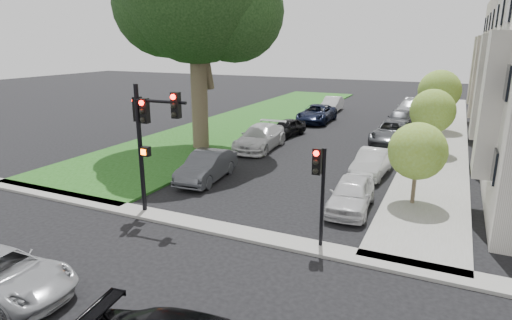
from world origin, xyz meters
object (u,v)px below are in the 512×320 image
at_px(small_tree_b, 433,111).
at_px(car_parked_4, 410,108).
at_px(car_parked_3, 399,118).
at_px(small_tree_a, 417,151).
at_px(car_parked_1, 372,163).
at_px(car_parked_7, 287,128).
at_px(small_tree_c, 439,91).
at_px(car_parked_8, 317,114).
at_px(car_parked_9, 332,104).
at_px(traffic_signal_secondary, 320,179).
at_px(traffic_signal_main, 148,127).
at_px(car_parked_6, 260,137).
at_px(car_parked_5, 207,166).
at_px(car_parked_0, 351,194).
at_px(car_parked_2, 394,132).

xyz_separation_m(small_tree_b, car_parked_4, (-2.54, 13.91, -1.91)).
bearing_deg(car_parked_3, small_tree_a, -81.54).
relative_size(small_tree_b, car_parked_1, 0.99).
distance_m(small_tree_a, car_parked_7, 14.80).
distance_m(small_tree_c, car_parked_7, 12.30).
distance_m(car_parked_1, car_parked_8, 15.42).
relative_size(car_parked_1, car_parked_9, 0.93).
distance_m(small_tree_b, traffic_signal_secondary, 15.46).
distance_m(traffic_signal_main, car_parked_6, 12.25).
height_order(car_parked_5, car_parked_6, car_parked_6).
bearing_deg(car_parked_1, small_tree_a, -53.14).
bearing_deg(traffic_signal_main, traffic_signal_secondary, -0.34).
distance_m(car_parked_0, car_parked_8, 20.25).
height_order(small_tree_b, car_parked_4, small_tree_b).
relative_size(small_tree_c, car_parked_1, 1.16).
bearing_deg(car_parked_3, traffic_signal_main, -106.68).
xyz_separation_m(car_parked_0, car_parked_7, (-7.67, 12.40, -0.04)).
bearing_deg(car_parked_8, car_parked_4, 40.49).
bearing_deg(car_parked_9, car_parked_7, -92.52).
bearing_deg(traffic_signal_secondary, small_tree_b, 80.44).
bearing_deg(small_tree_c, car_parked_2, -112.79).
xyz_separation_m(small_tree_b, car_parked_7, (-9.98, 1.09, -2.06)).
bearing_deg(car_parked_3, small_tree_c, -6.81).
height_order(small_tree_c, car_parked_8, small_tree_c).
bearing_deg(car_parked_6, traffic_signal_main, -90.19).
bearing_deg(car_parked_6, car_parked_2, 31.74).
relative_size(traffic_signal_main, car_parked_1, 1.28).
distance_m(small_tree_a, car_parked_4, 23.80).
relative_size(car_parked_0, car_parked_2, 0.73).
height_order(small_tree_c, car_parked_7, small_tree_c).
relative_size(car_parked_2, car_parked_8, 1.02).
bearing_deg(traffic_signal_main, car_parked_1, 51.90).
bearing_deg(small_tree_b, car_parked_0, -101.55).
distance_m(car_parked_4, car_parked_7, 14.83).
relative_size(small_tree_b, car_parked_5, 0.91).
bearing_deg(small_tree_b, small_tree_a, -90.00).
relative_size(small_tree_c, car_parked_7, 1.25).
xyz_separation_m(car_parked_0, car_parked_5, (-7.58, 0.84, 0.05)).
height_order(small_tree_c, car_parked_0, small_tree_c).
relative_size(car_parked_4, car_parked_8, 1.01).
distance_m(car_parked_8, car_parked_9, 6.53).
bearing_deg(small_tree_c, car_parked_8, -178.47).
bearing_deg(traffic_signal_main, car_parked_3, 73.76).
height_order(car_parked_8, car_parked_9, car_parked_8).
distance_m(small_tree_b, car_parked_1, 6.83).
distance_m(small_tree_a, car_parked_0, 3.31).
distance_m(small_tree_b, car_parked_8, 12.42).
bearing_deg(car_parked_4, small_tree_c, -64.16).
bearing_deg(small_tree_c, car_parked_1, -99.86).
xyz_separation_m(car_parked_5, car_parked_9, (-0.17, 24.54, -0.01)).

